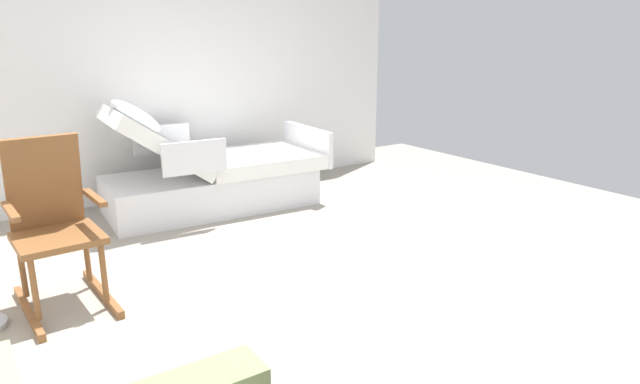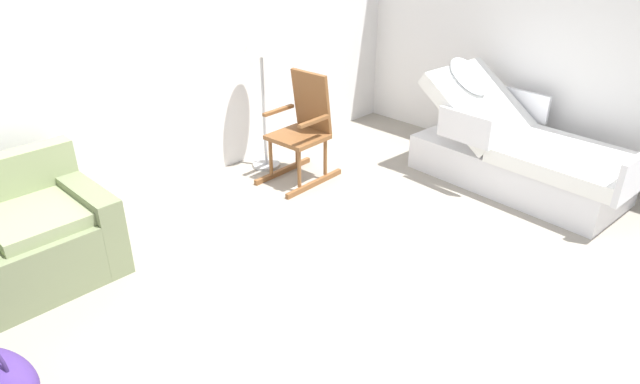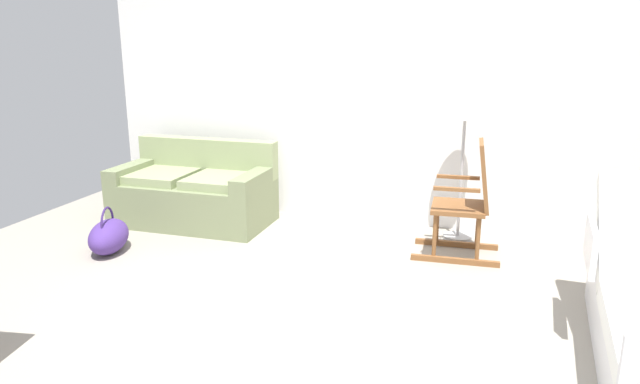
% 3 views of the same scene
% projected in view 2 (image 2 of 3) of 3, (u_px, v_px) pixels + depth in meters
% --- Properties ---
extents(ground_plane, '(7.35, 7.35, 0.00)m').
position_uv_depth(ground_plane, '(371.00, 289.00, 3.89)').
color(ground_plane, gray).
extents(back_wall, '(6.08, 0.10, 2.70)m').
position_uv_depth(back_wall, '(161.00, 43.00, 4.83)').
color(back_wall, white).
rests_on(back_wall, ground).
extents(side_wall, '(0.10, 5.06, 2.70)m').
position_uv_depth(side_wall, '(583.00, 34.00, 5.17)').
color(side_wall, white).
rests_on(side_wall, ground).
extents(hospital_bed, '(1.10, 2.11, 1.14)m').
position_uv_depth(hospital_bed, '(520.00, 155.00, 5.22)').
color(hospital_bed, silver).
rests_on(hospital_bed, ground).
extents(rocking_chair, '(0.78, 0.52, 1.05)m').
position_uv_depth(rocking_chair, '(303.00, 130.00, 5.30)').
color(rocking_chair, brown).
rests_on(rocking_chair, ground).
extents(floor_lamp, '(0.34, 0.34, 1.48)m').
position_uv_depth(floor_lamp, '(261.00, 48.00, 5.20)').
color(floor_lamp, '#B2B5BA').
rests_on(floor_lamp, ground).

